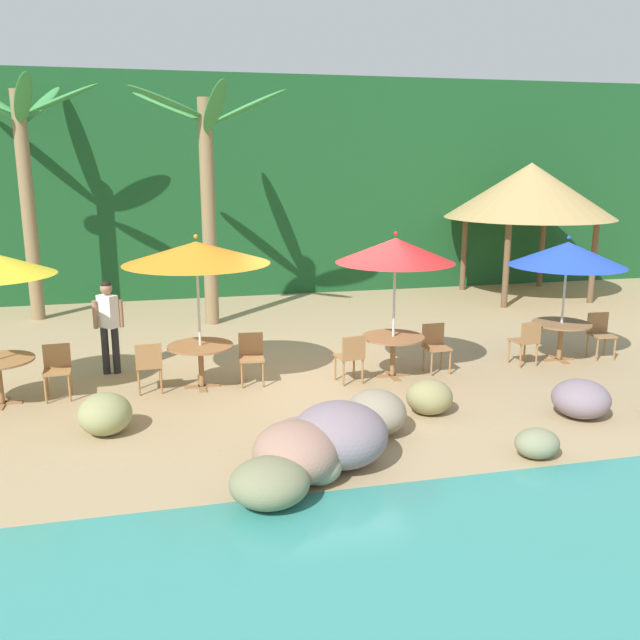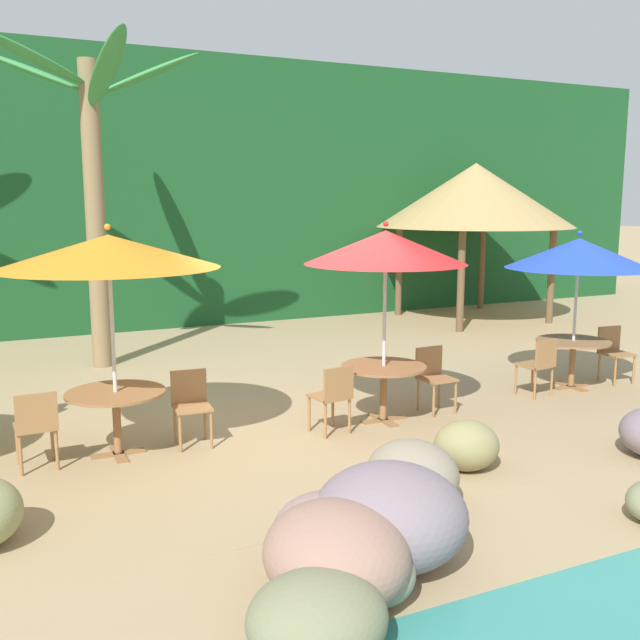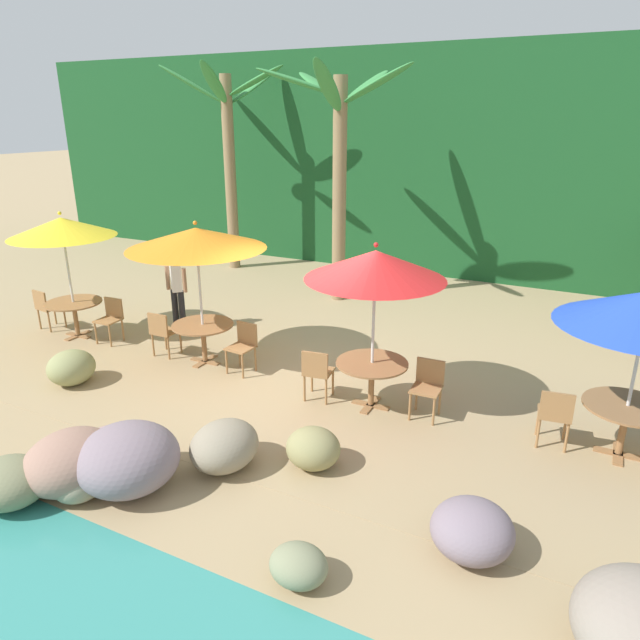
% 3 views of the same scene
% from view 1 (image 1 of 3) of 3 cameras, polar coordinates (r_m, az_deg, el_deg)
% --- Properties ---
extents(ground_plane, '(120.00, 120.00, 0.00)m').
position_cam_1_polar(ground_plane, '(11.93, 0.50, -5.04)').
color(ground_plane, tan).
extents(terrace_deck, '(18.00, 5.20, 0.01)m').
position_cam_1_polar(terrace_deck, '(11.93, 0.50, -5.02)').
color(terrace_deck, tan).
rests_on(terrace_deck, ground).
extents(foliage_backdrop, '(28.00, 2.40, 6.00)m').
position_cam_1_polar(foliage_backdrop, '(20.19, -5.72, 11.12)').
color(foliage_backdrop, '#194C23').
rests_on(foliage_backdrop, ground).
extents(rock_seawall, '(16.29, 3.36, 0.86)m').
position_cam_1_polar(rock_seawall, '(8.97, 6.28, -9.21)').
color(rock_seawall, '#7A7B57').
rests_on(rock_seawall, ground).
extents(chair_yellow_seaward, '(0.44, 0.45, 0.87)m').
position_cam_1_polar(chair_yellow_seaward, '(11.70, -21.23, -3.71)').
color(chair_yellow_seaward, '#9E7042').
rests_on(chair_yellow_seaward, ground).
extents(umbrella_orange, '(2.39, 2.39, 2.59)m').
position_cam_1_polar(umbrella_orange, '(11.20, -10.35, 5.59)').
color(umbrella_orange, silver).
rests_on(umbrella_orange, ground).
extents(dining_table_orange, '(1.10, 1.10, 0.74)m').
position_cam_1_polar(dining_table_orange, '(11.55, -10.01, -2.69)').
color(dining_table_orange, olive).
rests_on(dining_table_orange, ground).
extents(chair_orange_seaward, '(0.46, 0.46, 0.87)m').
position_cam_1_polar(chair_orange_seaward, '(11.66, -5.80, -2.91)').
color(chair_orange_seaward, '#9E7042').
rests_on(chair_orange_seaward, ground).
extents(chair_orange_inland, '(0.44, 0.44, 0.87)m').
position_cam_1_polar(chair_orange_inland, '(11.45, -14.19, -3.57)').
color(chair_orange_inland, '#9E7042').
rests_on(chair_orange_inland, ground).
extents(umbrella_red, '(2.05, 2.05, 2.58)m').
position_cam_1_polar(umbrella_red, '(11.67, 6.36, 5.84)').
color(umbrella_red, silver).
rests_on(umbrella_red, ground).
extents(dining_table_red, '(1.10, 1.10, 0.74)m').
position_cam_1_polar(dining_table_red, '(12.00, 6.16, -1.95)').
color(dining_table_red, olive).
rests_on(dining_table_red, ground).
extents(chair_red_seaward, '(0.43, 0.44, 0.87)m').
position_cam_1_polar(chair_red_seaward, '(12.43, 9.66, -2.01)').
color(chair_red_seaward, '#9E7042').
rests_on(chair_red_seaward, ground).
extents(chair_red_inland, '(0.48, 0.48, 0.87)m').
position_cam_1_polar(chair_red_inland, '(11.58, 2.63, -2.97)').
color(chair_red_inland, '#9E7042').
rests_on(chair_red_inland, ground).
extents(umbrella_blue, '(2.14, 2.14, 2.39)m').
position_cam_1_polar(umbrella_blue, '(13.44, 20.09, 5.23)').
color(umbrella_blue, silver).
rests_on(umbrella_blue, ground).
extents(dining_table_blue, '(1.10, 1.10, 0.74)m').
position_cam_1_polar(dining_table_blue, '(13.69, 19.61, -0.74)').
color(dining_table_blue, olive).
rests_on(dining_table_blue, ground).
extents(chair_blue_seaward, '(0.46, 0.47, 0.87)m').
position_cam_1_polar(chair_blue_seaward, '(14.20, 22.47, -0.92)').
color(chair_blue_seaward, '#9E7042').
rests_on(chair_blue_seaward, ground).
extents(chair_blue_inland, '(0.47, 0.48, 0.87)m').
position_cam_1_polar(chair_blue_inland, '(13.13, 16.99, -1.59)').
color(chair_blue_inland, '#9E7042').
rests_on(chair_blue_inland, ground).
extents(palm_tree_nearest, '(3.33, 3.37, 5.56)m').
position_cam_1_polar(palm_tree_nearest, '(17.38, -23.62, 11.96)').
color(palm_tree_nearest, olive).
rests_on(palm_tree_nearest, ground).
extents(palm_tree_second, '(3.51, 3.58, 5.35)m').
position_cam_1_polar(palm_tree_second, '(15.71, -9.60, 12.45)').
color(palm_tree_second, olive).
rests_on(palm_tree_second, ground).
extents(palapa_hut, '(4.62, 4.62, 3.68)m').
position_cam_1_polar(palapa_hut, '(19.71, 17.25, 10.33)').
color(palapa_hut, brown).
rests_on(palapa_hut, ground).
extents(waiter_in_white, '(0.52, 0.38, 1.70)m').
position_cam_1_polar(waiter_in_white, '(12.58, -17.36, -0.02)').
color(waiter_in_white, '#232328').
rests_on(waiter_in_white, ground).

